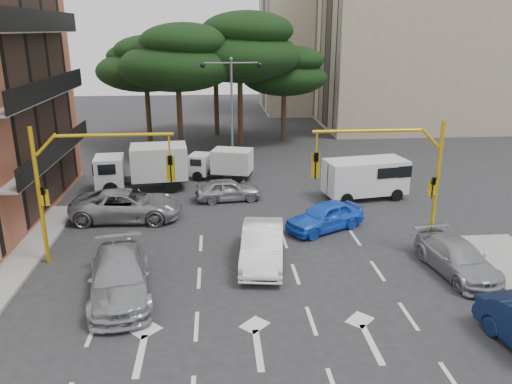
{
  "coord_description": "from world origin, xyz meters",
  "views": [
    {
      "loc": [
        -1.19,
        -18.46,
        9.72
      ],
      "look_at": [
        0.86,
        6.23,
        1.6
      ],
      "focal_mm": 35.0,
      "sensor_mm": 36.0,
      "label": 1
    }
  ],
  "objects_px": {
    "street_lamp_center": "(232,95)",
    "van_white": "(365,179)",
    "box_truck_a": "(143,168)",
    "box_truck_b": "(221,164)",
    "signal_mast_left": "(81,176)",
    "car_blue_compact": "(325,216)",
    "car_silver_cross_a": "(127,205)",
    "signal_mast_right": "(399,169)",
    "car_white_hatch": "(262,245)",
    "car_silver_cross_b": "(228,190)",
    "car_silver_parked": "(457,258)",
    "car_silver_wagon": "(120,277)"
  },
  "relations": [
    {
      "from": "street_lamp_center",
      "to": "van_white",
      "type": "distance_m",
      "value": 10.93
    },
    {
      "from": "box_truck_a",
      "to": "box_truck_b",
      "type": "xyz_separation_m",
      "value": [
        4.95,
        1.9,
        -0.36
      ]
    },
    {
      "from": "signal_mast_left",
      "to": "car_blue_compact",
      "type": "relative_size",
      "value": 1.41
    },
    {
      "from": "car_blue_compact",
      "to": "signal_mast_left",
      "type": "bearing_deg",
      "value": -104.66
    },
    {
      "from": "box_truck_a",
      "to": "box_truck_b",
      "type": "height_order",
      "value": "box_truck_a"
    },
    {
      "from": "box_truck_a",
      "to": "car_silver_cross_a",
      "type": "bearing_deg",
      "value": 171.63
    },
    {
      "from": "van_white",
      "to": "signal_mast_left",
      "type": "bearing_deg",
      "value": -72.09
    },
    {
      "from": "signal_mast_right",
      "to": "car_white_hatch",
      "type": "height_order",
      "value": "signal_mast_right"
    },
    {
      "from": "street_lamp_center",
      "to": "car_white_hatch",
      "type": "height_order",
      "value": "street_lamp_center"
    },
    {
      "from": "car_blue_compact",
      "to": "car_silver_cross_a",
      "type": "bearing_deg",
      "value": -131.15
    },
    {
      "from": "car_white_hatch",
      "to": "box_truck_a",
      "type": "relative_size",
      "value": 0.87
    },
    {
      "from": "signal_mast_right",
      "to": "car_silver_cross_b",
      "type": "xyz_separation_m",
      "value": [
        -7.31,
        7.7,
        -3.23
      ]
    },
    {
      "from": "signal_mast_left",
      "to": "car_silver_parked",
      "type": "height_order",
      "value": "signal_mast_left"
    },
    {
      "from": "signal_mast_left",
      "to": "car_blue_compact",
      "type": "distance_m",
      "value": 11.8
    },
    {
      "from": "signal_mast_left",
      "to": "car_silver_cross_b",
      "type": "xyz_separation_m",
      "value": [
        6.3,
        7.7,
        -3.23
      ]
    },
    {
      "from": "street_lamp_center",
      "to": "signal_mast_left",
      "type": "bearing_deg",
      "value": -115.91
    },
    {
      "from": "signal_mast_right",
      "to": "signal_mast_left",
      "type": "height_order",
      "value": "same"
    },
    {
      "from": "car_white_hatch",
      "to": "car_silver_wagon",
      "type": "xyz_separation_m",
      "value": [
        -5.66,
        -2.44,
        -0.03
      ]
    },
    {
      "from": "car_blue_compact",
      "to": "car_silver_cross_b",
      "type": "relative_size",
      "value": 1.1
    },
    {
      "from": "car_white_hatch",
      "to": "car_silver_parked",
      "type": "xyz_separation_m",
      "value": [
        7.97,
        -1.64,
        -0.15
      ]
    },
    {
      "from": "signal_mast_left",
      "to": "car_silver_wagon",
      "type": "xyz_separation_m",
      "value": [
        1.88,
        -3.21,
        -3.09
      ]
    },
    {
      "from": "signal_mast_right",
      "to": "street_lamp_center",
      "type": "xyz_separation_m",
      "value": [
        -6.8,
        14.01,
        1.54
      ]
    },
    {
      "from": "car_blue_compact",
      "to": "box_truck_b",
      "type": "height_order",
      "value": "box_truck_b"
    },
    {
      "from": "box_truck_a",
      "to": "car_silver_parked",
      "type": "bearing_deg",
      "value": -137.42
    },
    {
      "from": "car_silver_cross_b",
      "to": "car_silver_parked",
      "type": "distance_m",
      "value": 13.67
    },
    {
      "from": "box_truck_a",
      "to": "street_lamp_center",
      "type": "bearing_deg",
      "value": -63.02
    },
    {
      "from": "street_lamp_center",
      "to": "car_white_hatch",
      "type": "xyz_separation_m",
      "value": [
        0.73,
        -14.77,
        -4.6
      ]
    },
    {
      "from": "car_white_hatch",
      "to": "car_blue_compact",
      "type": "relative_size",
      "value": 1.18
    },
    {
      "from": "car_silver_parked",
      "to": "signal_mast_left",
      "type": "bearing_deg",
      "value": 164.16
    },
    {
      "from": "car_blue_compact",
      "to": "car_silver_cross_a",
      "type": "height_order",
      "value": "car_silver_cross_a"
    },
    {
      "from": "signal_mast_right",
      "to": "car_blue_compact",
      "type": "height_order",
      "value": "signal_mast_right"
    },
    {
      "from": "car_white_hatch",
      "to": "car_silver_wagon",
      "type": "relative_size",
      "value": 0.91
    },
    {
      "from": "signal_mast_right",
      "to": "box_truck_a",
      "type": "xyz_separation_m",
      "value": [
        -12.58,
        10.21,
        -2.47
      ]
    },
    {
      "from": "street_lamp_center",
      "to": "car_white_hatch",
      "type": "bearing_deg",
      "value": -87.17
    },
    {
      "from": "street_lamp_center",
      "to": "van_white",
      "type": "height_order",
      "value": "street_lamp_center"
    },
    {
      "from": "car_silver_cross_a",
      "to": "car_white_hatch",
      "type": "bearing_deg",
      "value": -128.16
    },
    {
      "from": "car_white_hatch",
      "to": "car_blue_compact",
      "type": "bearing_deg",
      "value": 52.17
    },
    {
      "from": "van_white",
      "to": "box_truck_a",
      "type": "xyz_separation_m",
      "value": [
        -13.46,
        2.72,
        0.21
      ]
    },
    {
      "from": "street_lamp_center",
      "to": "signal_mast_right",
      "type": "bearing_deg",
      "value": -64.09
    },
    {
      "from": "car_silver_parked",
      "to": "car_silver_cross_b",
      "type": "bearing_deg",
      "value": 125.32
    },
    {
      "from": "car_silver_cross_a",
      "to": "box_truck_a",
      "type": "relative_size",
      "value": 1.01
    },
    {
      "from": "signal_mast_right",
      "to": "car_silver_wagon",
      "type": "relative_size",
      "value": 1.09
    },
    {
      "from": "car_blue_compact",
      "to": "car_white_hatch",
      "type": "bearing_deg",
      "value": -73.68
    },
    {
      "from": "signal_mast_left",
      "to": "car_silver_cross_b",
      "type": "bearing_deg",
      "value": 50.73
    },
    {
      "from": "car_silver_wagon",
      "to": "car_silver_parked",
      "type": "height_order",
      "value": "car_silver_wagon"
    },
    {
      "from": "car_silver_wagon",
      "to": "car_silver_cross_b",
      "type": "height_order",
      "value": "car_silver_wagon"
    },
    {
      "from": "car_blue_compact",
      "to": "box_truck_b",
      "type": "xyz_separation_m",
      "value": [
        -5.07,
        9.39,
        0.32
      ]
    },
    {
      "from": "car_silver_parked",
      "to": "car_silver_cross_a",
      "type": "bearing_deg",
      "value": 146.16
    },
    {
      "from": "signal_mast_left",
      "to": "van_white",
      "type": "bearing_deg",
      "value": 27.34
    },
    {
      "from": "car_silver_cross_b",
      "to": "car_silver_parked",
      "type": "xyz_separation_m",
      "value": [
        9.21,
        -10.11,
        0.02
      ]
    }
  ]
}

